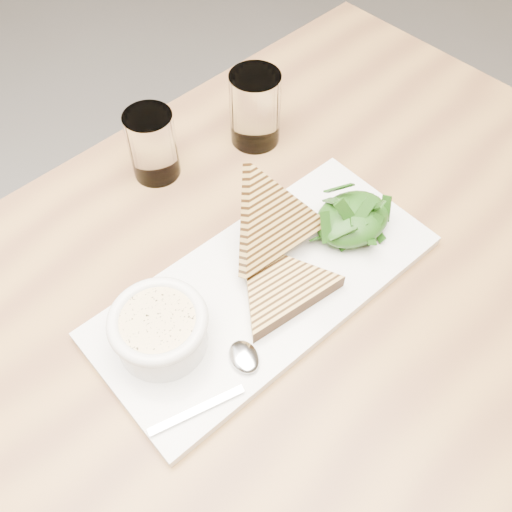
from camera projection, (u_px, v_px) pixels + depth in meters
floor at (172, 439)px, 1.37m from camera, size 6.00×6.00×0.00m
table_top at (279, 292)px, 0.75m from camera, size 1.20×0.85×0.04m
table_leg_br at (349, 176)px, 1.39m from camera, size 0.06×0.06×0.72m
platter at (266, 286)px, 0.72m from camera, size 0.45×0.22×0.01m
soup_bowl at (161, 333)px, 0.65m from camera, size 0.10×0.10×0.04m
soup at (158, 321)px, 0.63m from camera, size 0.09×0.09×0.01m
bowl_rim at (158, 320)px, 0.62m from camera, size 0.11×0.11×0.01m
sandwich_flat at (280, 287)px, 0.70m from camera, size 0.17×0.17×0.02m
sandwich_lean at (273, 222)px, 0.70m from camera, size 0.16×0.17×0.18m
salad_base at (352, 219)px, 0.75m from camera, size 0.11×0.08×0.04m
arugula_pile at (353, 216)px, 0.74m from camera, size 0.11×0.10×0.05m
spoon_bowl at (244, 357)px, 0.65m from camera, size 0.04×0.05×0.01m
spoon_handle at (197, 410)px, 0.61m from camera, size 0.11×0.03×0.00m
glass_near at (153, 145)px, 0.80m from camera, size 0.07×0.07×0.10m
glass_far at (255, 109)px, 0.84m from camera, size 0.08×0.08×0.12m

